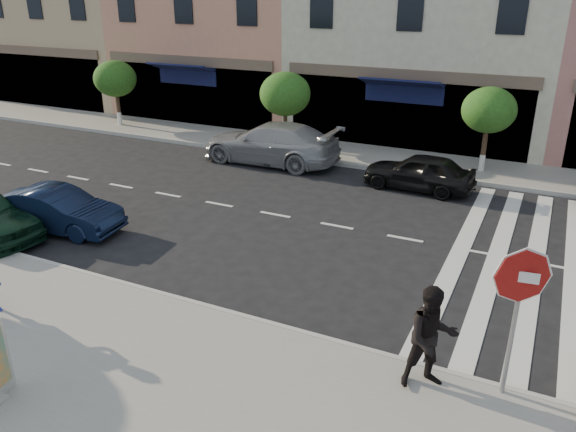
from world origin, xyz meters
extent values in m
plane|color=black|center=(0.00, 0.00, 0.00)|extent=(120.00, 120.00, 0.00)
cube|color=gray|center=(0.00, -3.75, 0.07)|extent=(60.00, 4.50, 0.15)
cube|color=gray|center=(0.00, 11.00, 0.07)|extent=(60.00, 3.00, 0.15)
cube|color=beige|center=(-0.50, 17.00, 5.50)|extent=(11.00, 9.00, 11.00)
cylinder|color=#473323|center=(-14.00, 10.80, 0.98)|extent=(0.18, 0.18, 1.65)
cylinder|color=silver|center=(-14.00, 10.80, 0.45)|extent=(0.20, 0.20, 0.60)
ellipsoid|color=#214D16|center=(-14.00, 10.80, 2.35)|extent=(2.00, 2.00, 1.70)
cylinder|color=#473323|center=(-5.00, 10.80, 0.95)|extent=(0.18, 0.18, 1.60)
cylinder|color=silver|center=(-5.00, 10.80, 0.45)|extent=(0.20, 0.20, 0.60)
ellipsoid|color=#214D16|center=(-5.00, 10.80, 2.32)|extent=(2.10, 2.10, 1.79)
cylinder|color=#473323|center=(3.00, 10.80, 1.00)|extent=(0.18, 0.18, 1.71)
cylinder|color=silver|center=(3.00, 10.80, 0.45)|extent=(0.20, 0.20, 0.60)
ellipsoid|color=#214D16|center=(3.00, 10.80, 2.38)|extent=(1.90, 1.90, 1.62)
cylinder|color=gray|center=(5.14, -1.65, 1.36)|extent=(0.09, 0.09, 2.41)
cylinder|color=white|center=(5.14, -1.66, 2.34)|extent=(0.94, 0.13, 0.94)
cylinder|color=#9E1411|center=(5.14, -1.68, 2.34)|extent=(0.87, 0.14, 0.88)
cube|color=white|center=(5.14, -1.71, 2.34)|extent=(0.49, 0.08, 0.18)
imported|color=black|center=(3.96, -2.00, 1.07)|extent=(1.13, 1.07, 1.85)
imported|color=black|center=(-6.95, 0.30, 0.61)|extent=(3.84, 1.73, 1.22)
imported|color=gray|center=(-4.62, 8.74, 0.79)|extent=(5.44, 2.22, 1.58)
imported|color=black|center=(1.32, 8.15, 0.63)|extent=(3.75, 1.68, 1.25)
camera|label=1|loc=(5.22, -9.98, 6.41)|focal=35.00mm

